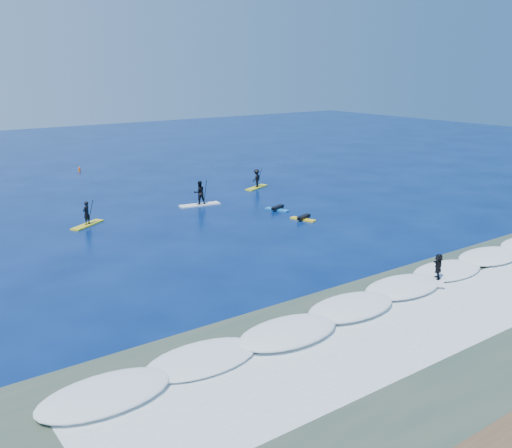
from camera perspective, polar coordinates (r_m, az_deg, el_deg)
ground at (r=36.17m, az=1.41°, el=-2.20°), size 160.00×160.00×0.00m
shallow_water at (r=27.17m, az=19.85°, el=-9.40°), size 90.00×13.00×0.01m
breaking_wave at (r=29.35m, az=13.41°, el=-6.99°), size 40.00×6.00×0.30m
whitewater at (r=27.68m, az=18.14°, el=-8.78°), size 34.00×5.00×0.02m
sup_paddler_left at (r=42.31m, az=-16.56°, el=0.69°), size 2.84×2.15×2.04m
sup_paddler_center at (r=46.62m, az=-5.67°, el=2.92°), size 3.43×1.34×2.34m
sup_paddler_right at (r=53.05m, az=0.05°, el=4.46°), size 2.95×1.81×2.04m
prone_paddler_near at (r=42.28m, az=4.74°, el=0.60°), size 1.54×2.03×0.41m
prone_paddler_far at (r=45.02m, az=2.13°, el=1.57°), size 1.53×2.02×0.41m
wave_surfer at (r=31.36m, az=17.74°, el=-4.22°), size 1.84×1.78×1.46m
marker_buoy at (r=64.27m, az=-17.25°, el=5.25°), size 0.25×0.25×0.60m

